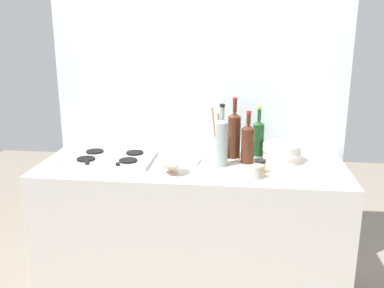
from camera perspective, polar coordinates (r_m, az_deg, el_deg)
name	(u,v)px	position (r m, az deg, el deg)	size (l,w,h in m)	color
counter_block	(192,232)	(2.72, 0.00, -11.65)	(1.80, 0.70, 0.90)	beige
backsplash_panel	(199,91)	(2.82, 0.90, 7.10)	(1.90, 0.06, 2.55)	silver
stovetop_hob	(111,158)	(2.64, -10.75, -1.87)	(0.51, 0.35, 0.04)	#B2B2B7
plate_stack	(282,153)	(2.63, 11.90, -1.13)	(0.24, 0.23, 0.11)	silver
wine_bottle_leftmost	(248,143)	(2.55, 7.44, 0.17)	(0.08, 0.08, 0.31)	#472314
wine_bottle_mid_left	(258,137)	(2.70, 8.83, 0.91)	(0.07, 0.07, 0.31)	#19471E
wine_bottle_mid_right	(222,141)	(2.47, 3.98, 0.39)	(0.07, 0.07, 0.37)	gray
wine_bottle_rightmost	(234,134)	(2.63, 5.64, 1.32)	(0.08, 0.08, 0.37)	#472314
mixing_bowl	(172,167)	(2.36, -2.74, -3.13)	(0.14, 0.14, 0.07)	beige
utensil_crock	(216,147)	(2.62, 3.21, -0.42)	(0.10, 0.10, 0.32)	silver
condiment_jar_front	(258,171)	(2.32, 8.74, -3.63)	(0.06, 0.06, 0.07)	#9E998C
condiment_jar_rear	(260,166)	(2.41, 9.08, -2.96)	(0.06, 0.06, 0.07)	gold
cutting_board	(179,159)	(2.59, -1.71, -2.03)	(0.25, 0.17, 0.02)	silver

